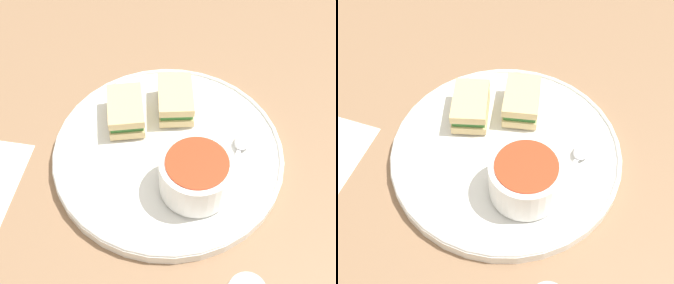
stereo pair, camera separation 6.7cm
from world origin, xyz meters
The scene contains 6 objects.
ground_plane centered at (0.00, 0.00, 0.00)m, with size 2.40×2.40×0.00m, color #8E6B4C.
plate centered at (0.00, 0.00, 0.01)m, with size 0.34×0.34×0.02m.
soup_bowl centered at (-0.07, -0.02, 0.05)m, with size 0.10×0.10×0.06m.
spoon centered at (-0.02, -0.10, 0.03)m, with size 0.09×0.07×0.01m.
sandwich_half_near centered at (0.07, -0.03, 0.04)m, with size 0.09×0.07×0.04m.
sandwich_half_far centered at (0.07, 0.05, 0.04)m, with size 0.09×0.06×0.04m.
Camera 1 is at (-0.39, 0.10, 0.56)m, focal length 50.00 mm.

